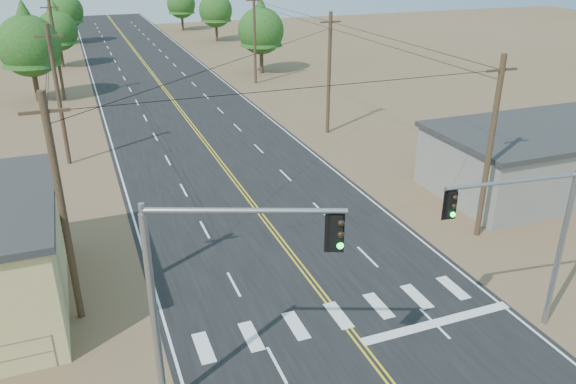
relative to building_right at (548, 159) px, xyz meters
name	(u,v)px	position (x,y,z in m)	size (l,w,h in m)	color
road	(214,154)	(-19.00, 14.00, -1.99)	(15.00, 200.00, 0.02)	black
building_right	(548,159)	(0.00, 0.00, 0.00)	(15.00, 8.00, 4.00)	gray
utility_pole_left_near	(63,211)	(-29.50, -4.00, 3.12)	(1.80, 0.30, 10.00)	#4C3826
utility_pole_left_mid	(58,95)	(-29.50, 16.00, 3.12)	(1.80, 0.30, 10.00)	#4C3826
utility_pole_left_far	(57,50)	(-29.50, 36.00, 3.12)	(1.80, 0.30, 10.00)	#4C3826
utility_pole_right_near	(490,148)	(-8.50, -4.00, 3.12)	(1.80, 0.30, 10.00)	#4C3826
utility_pole_right_mid	(329,73)	(-8.50, 16.00, 3.12)	(1.80, 0.30, 10.00)	#4C3826
utility_pole_right_far	(255,38)	(-8.50, 36.00, 3.12)	(1.80, 0.30, 10.00)	#4C3826
signal_mast_left	(206,279)	(-25.36, -11.25, 3.31)	(5.83, 2.54, 7.90)	gray
signal_mast_right	(531,229)	(-12.59, -11.46, 2.77)	(5.62, 0.88, 7.08)	gray
tree_left_near	(28,40)	(-32.01, 36.35, 4.22)	(6.10, 6.10, 10.17)	#3F2D1E
tree_left_mid	(57,26)	(-29.37, 54.12, 3.19)	(5.09, 5.09, 8.48)	#3F2D1E
tree_left_far	(65,7)	(-28.00, 74.05, 3.65)	(5.54, 5.54, 9.24)	#3F2D1E
tree_right_near	(261,26)	(-6.04, 41.12, 3.73)	(5.62, 5.62, 9.37)	#3F2D1E
tree_right_mid	(215,7)	(-5.00, 67.65, 3.51)	(5.41, 5.41, 9.01)	#3F2D1E
tree_right_far	(181,1)	(-7.73, 82.64, 3.27)	(5.17, 5.17, 8.61)	#3F2D1E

